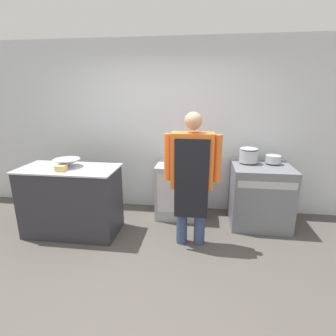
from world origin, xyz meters
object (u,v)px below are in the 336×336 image
object	(u,v)px
plastic_tub	(61,168)
sauce_pot	(273,159)
fridge_unit	(178,190)
mixing_bowl	(67,163)
stock_pot	(249,155)
stove	(260,195)
person_cook	(192,172)

from	to	relation	value
plastic_tub	sauce_pot	distance (m)	2.94
sauce_pot	fridge_unit	bearing A→B (deg)	-179.29
mixing_bowl	stock_pot	xyz separation A→B (m)	(2.47, 0.69, 0.03)
stove	person_cook	world-z (taller)	person_cook
stock_pot	plastic_tub	bearing A→B (deg)	-160.20
plastic_tub	sauce_pot	size ratio (longest dim) A/B	0.55
stock_pot	sauce_pot	distance (m)	0.36
person_cook	stock_pot	xyz separation A→B (m)	(0.79, 0.82, 0.06)
stock_pot	stove	bearing A→B (deg)	-34.86
person_cook	stock_pot	size ratio (longest dim) A/B	6.37
fridge_unit	plastic_tub	distance (m)	1.75
stock_pot	fridge_unit	bearing A→B (deg)	-179.04
fridge_unit	sauce_pot	xyz separation A→B (m)	(1.39, 0.02, 0.55)
stove	sauce_pot	world-z (taller)	sauce_pot
person_cook	mixing_bowl	distance (m)	1.69
stove	plastic_tub	distance (m)	2.79
mixing_bowl	sauce_pot	world-z (taller)	mixing_bowl
fridge_unit	mixing_bowl	size ratio (longest dim) A/B	2.37
plastic_tub	stock_pot	world-z (taller)	stock_pot
mixing_bowl	stove	bearing A→B (deg)	11.90
person_cook	stove	bearing A→B (deg)	35.26
person_cook	mixing_bowl	size ratio (longest dim) A/B	4.75
stove	plastic_tub	bearing A→B (deg)	-164.08
fridge_unit	mixing_bowl	bearing A→B (deg)	-154.88
stock_pot	sauce_pot	xyz separation A→B (m)	(0.35, 0.00, -0.06)
plastic_tub	fridge_unit	bearing A→B (deg)	31.46
stove	plastic_tub	size ratio (longest dim) A/B	7.79
mixing_bowl	sauce_pot	bearing A→B (deg)	13.73
stove	fridge_unit	xyz separation A→B (m)	(-1.22, 0.11, -0.03)
fridge_unit	sauce_pot	world-z (taller)	sauce_pot
mixing_bowl	fridge_unit	bearing A→B (deg)	25.12
stove	plastic_tub	xyz separation A→B (m)	(-2.64, -0.75, 0.53)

